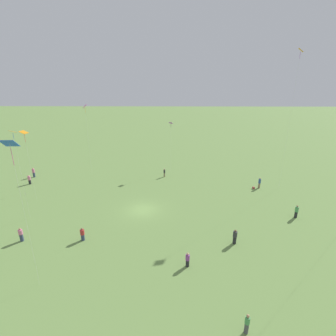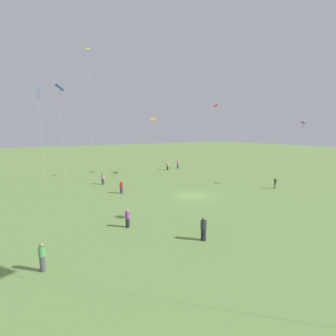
# 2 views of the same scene
# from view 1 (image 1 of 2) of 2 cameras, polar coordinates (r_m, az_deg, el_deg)

# --- Properties ---
(ground_plane) EXTENTS (240.00, 240.00, 0.00)m
(ground_plane) POSITION_cam_1_polar(r_m,az_deg,el_deg) (37.30, -5.57, -9.08)
(ground_plane) COLOR #6B8E47
(person_0) EXTENTS (0.51, 0.51, 1.69)m
(person_0) POSITION_cam_1_polar(r_m,az_deg,el_deg) (34.85, -29.37, -12.54)
(person_0) COLOR #333D5B
(person_0) RESTS_ON ground_plane
(person_1) EXTENTS (0.46, 0.46, 1.74)m
(person_1) POSITION_cam_1_polar(r_m,az_deg,el_deg) (22.94, 16.81, -29.71)
(person_1) COLOR #4C4C51
(person_1) RESTS_ON ground_plane
(person_2) EXTENTS (0.62, 0.62, 1.78)m
(person_2) POSITION_cam_1_polar(r_m,az_deg,el_deg) (31.09, 14.35, -14.30)
(person_2) COLOR #232328
(person_2) RESTS_ON ground_plane
(person_3) EXTENTS (0.45, 0.45, 1.60)m
(person_3) POSITION_cam_1_polar(r_m,az_deg,el_deg) (48.06, -0.79, -1.03)
(person_3) COLOR #847056
(person_3) RESTS_ON ground_plane
(person_4) EXTENTS (0.65, 0.65, 1.67)m
(person_4) POSITION_cam_1_polar(r_m,az_deg,el_deg) (50.89, -27.94, -2.25)
(person_4) COLOR #232328
(person_4) RESTS_ON ground_plane
(person_5) EXTENTS (0.52, 0.52, 1.83)m
(person_5) POSITION_cam_1_polar(r_m,az_deg,el_deg) (46.01, 19.29, -3.06)
(person_5) COLOR #847056
(person_5) RESTS_ON ground_plane
(person_6) EXTENTS (0.53, 0.53, 1.61)m
(person_6) POSITION_cam_1_polar(r_m,az_deg,el_deg) (32.25, -18.13, -13.55)
(person_6) COLOR #333D5B
(person_6) RESTS_ON ground_plane
(person_7) EXTENTS (0.60, 0.60, 1.83)m
(person_7) POSITION_cam_1_polar(r_m,az_deg,el_deg) (53.85, -27.22, -0.88)
(person_7) COLOR #333D5B
(person_7) RESTS_ON ground_plane
(person_8) EXTENTS (0.53, 0.53, 1.80)m
(person_8) POSITION_cam_1_polar(r_m,az_deg,el_deg) (38.83, 26.17, -8.49)
(person_8) COLOR #232328
(person_8) RESTS_ON ground_plane
(person_9) EXTENTS (0.44, 0.44, 1.58)m
(person_9) POSITION_cam_1_polar(r_m,az_deg,el_deg) (27.36, 4.28, -19.28)
(person_9) COLOR #232328
(person_9) RESTS_ON ground_plane
(kite_0) EXTENTS (0.89, 1.02, 12.98)m
(kite_0) POSITION_cam_1_polar(r_m,az_deg,el_deg) (48.40, -17.59, 12.01)
(kite_0) COLOR #E54C99
(kite_0) RESTS_ON ground_plane
(kite_3) EXTENTS (1.12, 0.92, 13.51)m
(kite_3) POSITION_cam_1_polar(r_m,az_deg,el_deg) (22.82, -31.04, 3.53)
(kite_3) COLOR blue
(kite_3) RESTS_ON ground_plane
(kite_4) EXTENTS (0.88, 0.87, 11.72)m
(kite_4) POSITION_cam_1_polar(r_m,az_deg,el_deg) (36.18, -30.54, 5.61)
(kite_4) COLOR orange
(kite_4) RESTS_ON ground_plane
(kite_5) EXTENTS (1.09, 1.13, 10.42)m
(kite_5) POSITION_cam_1_polar(r_m,az_deg,el_deg) (42.26, -28.82, 6.40)
(kite_5) COLOR orange
(kite_5) RESTS_ON ground_plane
(kite_6) EXTENTS (0.81, 0.78, 9.43)m
(kite_6) POSITION_cam_1_polar(r_m,az_deg,el_deg) (49.56, 0.62, 9.10)
(kite_6) COLOR purple
(kite_6) RESTS_ON ground_plane
(kite_7) EXTENTS (0.85, 0.95, 21.29)m
(kite_7) POSITION_cam_1_polar(r_m,az_deg,el_deg) (43.84, 26.58, 19.76)
(kite_7) COLOR orange
(kite_7) RESTS_ON ground_plane
(picnic_bag_0) EXTENTS (0.37, 0.40, 0.32)m
(picnic_bag_0) POSITION_cam_1_polar(r_m,az_deg,el_deg) (45.69, 18.13, -4.12)
(picnic_bag_0) COLOR #933833
(picnic_bag_0) RESTS_ON ground_plane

